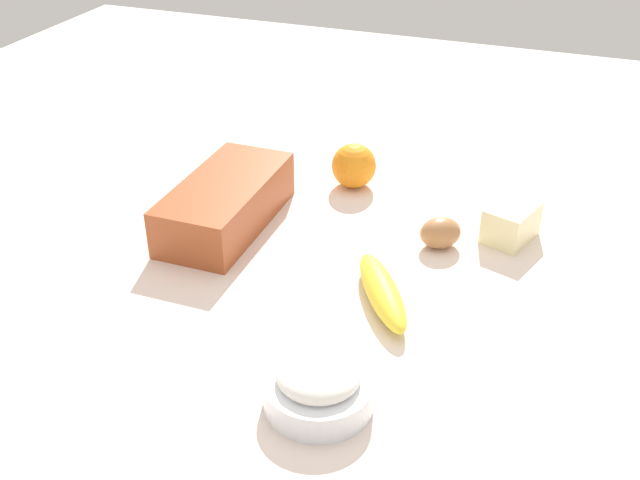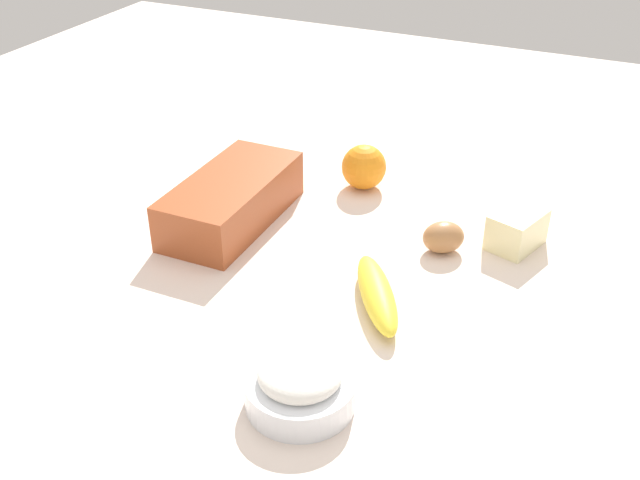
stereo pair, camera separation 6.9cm
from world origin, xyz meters
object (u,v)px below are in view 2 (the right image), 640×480
Objects in this scene: orange_fruit at (364,167)px; butter_block at (517,229)px; loaf_pan at (232,199)px; egg_near_butter at (443,237)px; banana at (377,294)px; flour_bowl at (300,385)px.

orange_fruit reaches higher than butter_block.
butter_block is (0.12, -0.45, -0.01)m from loaf_pan.
loaf_pan reaches higher than egg_near_butter.
banana is at bearing 149.22° from butter_block.
loaf_pan is 0.35m from egg_near_butter.
butter_block is at bearing -18.75° from flour_bowl.
orange_fruit is at bearing 24.59° from banana.
butter_block is (-0.09, -0.29, -0.01)m from orange_fruit.
loaf_pan is 0.46m from butter_block.
butter_block reaches higher than egg_near_butter.
egg_near_butter is (0.40, -0.06, -0.00)m from flour_bowl.
butter_block is at bearing -106.66° from orange_fruit.
flour_bowl reaches higher than banana.
egg_near_butter is at bearing -127.93° from orange_fruit.
loaf_pan is 0.33m from banana.
egg_near_butter is at bearing -13.62° from banana.
orange_fruit is (0.33, 0.15, 0.02)m from banana.
egg_near_butter is (-0.15, -0.19, -0.02)m from orange_fruit.
flour_bowl is 0.57m from orange_fruit.
orange_fruit reaches higher than egg_near_butter.
flour_bowl is 2.00× the size of egg_near_butter.
orange_fruit is 0.31m from butter_block.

